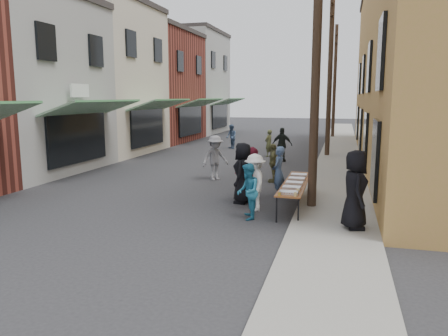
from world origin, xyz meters
The scene contains 27 objects.
ground centered at (0.00, 0.00, 0.00)m, with size 120.00×120.00×0.00m, color #28282B.
sidewalk centered at (5.00, 15.00, 0.05)m, with size 2.20×60.00×0.10m, color gray.
storefront_row centered at (-10.00, 14.96, 4.12)m, with size 8.00×37.00×9.00m.
utility_pole_near centered at (4.30, 3.00, 4.50)m, with size 0.26×0.26×9.00m, color #2D2116.
utility_pole_mid centered at (4.30, 15.00, 4.50)m, with size 0.26×0.26×9.00m, color #2D2116.
utility_pole_far centered at (4.30, 27.00, 4.50)m, with size 0.26×0.26×9.00m, color #2D2116.
serving_table centered at (3.79, 3.16, 0.71)m, with size 0.70×4.00×0.75m.
catering_tray_sausage centered at (3.79, 1.51, 0.79)m, with size 0.50×0.33×0.08m, color maroon.
catering_tray_foil_b centered at (3.79, 2.16, 0.79)m, with size 0.50×0.33×0.08m, color #B2B2B7.
catering_tray_buns centered at (3.79, 2.86, 0.79)m, with size 0.50×0.33×0.08m, color tan.
catering_tray_foil_d centered at (3.79, 3.56, 0.79)m, with size 0.50×0.33×0.08m, color #B2B2B7.
catering_tray_buns_end centered at (3.79, 4.26, 0.79)m, with size 0.50×0.33×0.08m, color tan.
condiment_jar_a centered at (3.57, 1.21, 0.79)m, with size 0.07×0.07×0.08m, color #A57F26.
condiment_jar_b centered at (3.57, 1.31, 0.79)m, with size 0.07×0.07×0.08m, color #A57F26.
condiment_jar_c centered at (3.57, 1.41, 0.79)m, with size 0.07×0.07×0.08m, color #A57F26.
cup_stack centered at (3.99, 1.26, 0.81)m, with size 0.08×0.08×0.12m, color tan.
guest_front_a centered at (2.13, 3.21, 0.96)m, with size 0.94×0.61×1.92m, color black.
guest_front_b centered at (3.10, 4.25, 0.86)m, with size 0.63×0.41×1.72m, color #445D85.
guest_front_c centered at (2.68, 1.41, 0.77)m, with size 0.75×0.59×1.55m, color teal.
guest_front_d centered at (2.68, 2.39, 0.85)m, with size 1.09×0.63×1.69m, color white.
guest_front_e centered at (2.52, 6.86, 0.76)m, with size 0.89×0.37×1.53m, color brown.
guest_queue_back centered at (2.22, 4.05, 0.86)m, with size 1.59×0.51×1.71m, color maroon.
server centered at (5.47, 0.96, 1.08)m, with size 0.96×0.62×1.96m, color black.
passerby_left centered at (0.19, 6.70, 0.90)m, with size 1.17×0.67×1.80m, color slate.
passerby_mid centered at (2.12, 12.39, 0.89)m, with size 1.04×0.43×1.77m, color black.
passerby_right centered at (1.12, 14.19, 0.76)m, with size 0.56×0.36×1.52m, color #515832.
passerby_far centered at (-1.84, 17.27, 0.79)m, with size 0.77×0.60×1.58m, color #415A7E.
Camera 1 is at (5.13, -10.02, 3.34)m, focal length 35.00 mm.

